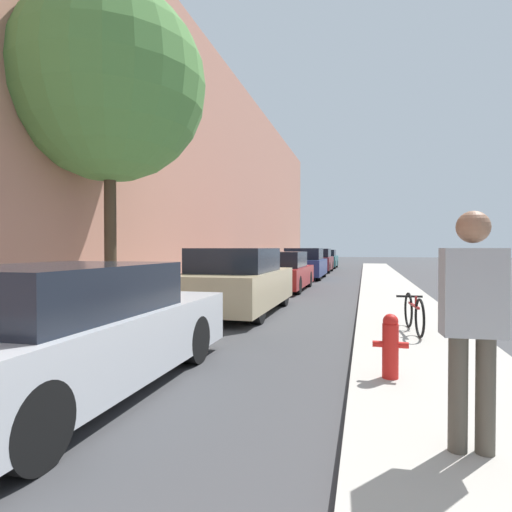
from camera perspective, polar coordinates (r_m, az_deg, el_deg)
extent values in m
plane|color=#3D3D3F|center=(14.50, 6.13, -4.98)|extent=(120.00, 120.00, 0.00)
cube|color=#ADA89E|center=(15.18, -4.80, -4.48)|extent=(2.00, 52.00, 0.12)
cube|color=#ADA89E|center=(14.37, 17.69, -4.84)|extent=(2.00, 52.00, 0.12)
cube|color=tan|center=(15.95, -9.54, 12.99)|extent=(0.70, 52.00, 9.65)
cylinder|color=black|center=(6.59, -21.31, -9.62)|extent=(0.22, 0.63, 0.63)
cylinder|color=black|center=(5.83, -8.28, -10.97)|extent=(0.22, 0.63, 0.63)
cylinder|color=black|center=(3.49, -27.62, -19.42)|extent=(0.22, 0.63, 0.63)
cube|color=silver|center=(4.97, -23.45, -10.78)|extent=(1.80, 4.57, 0.68)
cube|color=black|center=(4.75, -24.86, -4.12)|extent=(1.59, 2.38, 0.50)
cylinder|color=black|center=(11.73, -4.44, -4.68)|extent=(0.22, 0.71, 0.71)
cylinder|color=black|center=(11.31, 3.59, -4.89)|extent=(0.22, 0.71, 0.71)
cylinder|color=black|center=(9.20, -9.95, -6.27)|extent=(0.22, 0.71, 0.71)
cylinder|color=black|center=(8.66, 0.20, -6.72)|extent=(0.22, 0.71, 0.71)
cube|color=tan|center=(10.16, -2.47, -4.24)|extent=(1.89, 4.41, 0.78)
cube|color=black|center=(9.95, -2.77, -0.52)|extent=(1.66, 2.29, 0.55)
cylinder|color=black|center=(17.22, 1.83, -3.00)|extent=(0.22, 0.61, 0.61)
cylinder|color=black|center=(16.95, 7.00, -3.07)|extent=(0.22, 0.61, 0.61)
cylinder|color=black|center=(14.47, -0.60, -3.77)|extent=(0.22, 0.61, 0.61)
cylinder|color=black|center=(14.15, 5.54, -3.88)|extent=(0.22, 0.61, 0.61)
cube|color=maroon|center=(15.66, 3.50, -2.69)|extent=(1.78, 4.56, 0.67)
cube|color=black|center=(15.45, 3.37, -0.46)|extent=(1.56, 2.37, 0.56)
cylinder|color=black|center=(22.91, 4.90, -1.91)|extent=(0.22, 0.67, 0.67)
cylinder|color=black|center=(22.70, 9.03, -1.95)|extent=(0.22, 0.67, 0.67)
cylinder|color=black|center=(20.36, 3.71, -2.28)|extent=(0.22, 0.67, 0.67)
cylinder|color=black|center=(20.13, 8.35, -2.33)|extent=(0.22, 0.67, 0.67)
cube|color=navy|center=(21.50, 6.51, -1.48)|extent=(1.88, 4.18, 0.77)
cube|color=black|center=(21.31, 6.46, 0.29)|extent=(1.66, 2.18, 0.56)
cylinder|color=black|center=(28.64, 6.99, -1.30)|extent=(0.22, 0.69, 0.69)
cylinder|color=black|center=(28.48, 10.01, -1.32)|extent=(0.22, 0.69, 0.69)
cylinder|color=black|center=(26.18, 6.30, -1.52)|extent=(0.22, 0.69, 0.69)
cylinder|color=black|center=(26.01, 9.60, -1.55)|extent=(0.22, 0.69, 0.69)
cube|color=maroon|center=(27.31, 8.23, -0.94)|extent=(1.72, 4.00, 0.77)
cube|color=black|center=(27.13, 8.20, 0.42)|extent=(1.51, 2.08, 0.53)
cylinder|color=black|center=(34.23, 8.06, -0.96)|extent=(0.22, 0.64, 0.64)
cylinder|color=black|center=(34.10, 10.66, -0.98)|extent=(0.22, 0.64, 0.64)
cylinder|color=black|center=(31.81, 7.58, -1.12)|extent=(0.22, 0.64, 0.64)
cylinder|color=black|center=(31.66, 10.37, -1.14)|extent=(0.22, 0.64, 0.64)
cube|color=#1E6066|center=(32.93, 9.17, -0.64)|extent=(1.77, 3.94, 0.75)
cube|color=black|center=(32.76, 9.15, 0.42)|extent=(1.56, 2.05, 0.47)
cylinder|color=#423323|center=(9.21, -18.85, 3.58)|extent=(0.24, 0.24, 3.64)
sphere|color=#4C7F3D|center=(9.78, -18.96, 20.76)|extent=(3.89, 3.89, 3.89)
cylinder|color=red|center=(4.95, 17.47, -11.99)|extent=(0.17, 0.17, 0.59)
sphere|color=red|center=(4.89, 17.50, -8.30)|extent=(0.16, 0.16, 0.16)
cylinder|color=red|center=(4.93, 15.93, -11.19)|extent=(0.11, 0.07, 0.07)
cylinder|color=red|center=(4.94, 19.02, -11.18)|extent=(0.11, 0.07, 0.07)
cylinder|color=#4C473D|center=(3.45, 28.26, -16.02)|extent=(0.14, 0.14, 0.80)
cylinder|color=#4C473D|center=(3.40, 25.32, -16.23)|extent=(0.14, 0.14, 0.80)
cube|color=#999EA3|center=(3.29, 26.90, -4.32)|extent=(0.41, 0.23, 0.60)
sphere|color=#8E664C|center=(3.27, 26.97, 3.47)|extent=(0.22, 0.22, 0.22)
torus|color=black|center=(8.09, 19.66, -6.78)|extent=(0.10, 0.62, 0.62)
torus|color=black|center=(7.22, 20.99, -7.74)|extent=(0.10, 0.62, 0.62)
cube|color=maroon|center=(7.64, 20.29, -6.20)|extent=(0.11, 0.76, 0.04)
cylinder|color=maroon|center=(7.47, 20.54, -5.71)|extent=(0.04, 0.04, 0.17)
cube|color=black|center=(7.99, 19.76, -5.09)|extent=(0.44, 0.08, 0.04)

